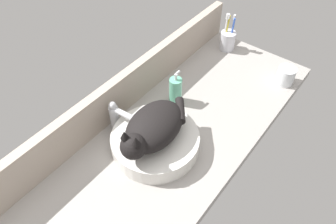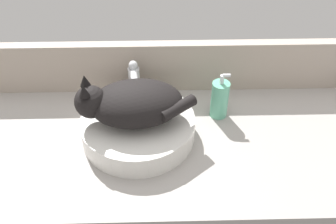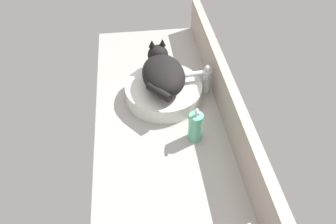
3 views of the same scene
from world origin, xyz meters
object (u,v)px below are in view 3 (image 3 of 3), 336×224
at_px(cat, 163,72).
at_px(faucet, 204,78).
at_px(sink_basin, 164,92).
at_px(soap_dispenser, 195,127).

xyz_separation_m(cat, faucet, (-0.00, 0.18, -0.05)).
distance_m(cat, faucet, 0.18).
distance_m(sink_basin, cat, 0.09).
relative_size(sink_basin, cat, 0.99).
bearing_deg(soap_dispenser, cat, -160.34).
xyz_separation_m(sink_basin, faucet, (-0.02, 0.17, 0.04)).
bearing_deg(faucet, cat, -88.94).
height_order(sink_basin, cat, cat).
bearing_deg(cat, sink_basin, 8.12).
bearing_deg(faucet, soap_dispenser, -18.24).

